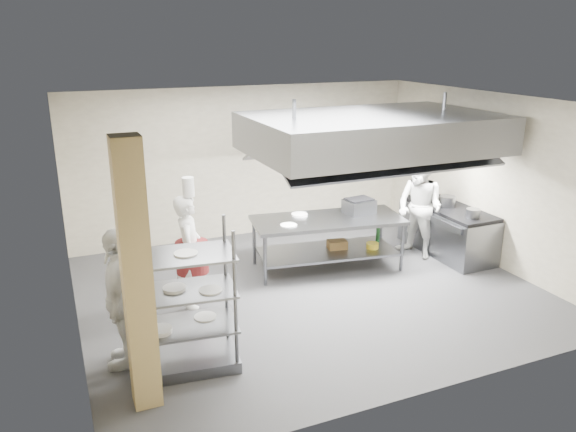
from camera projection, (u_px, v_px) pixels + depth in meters
name	position (u px, v px, depth m)	size (l,w,h in m)	color
floor	(309.00, 290.00, 9.04)	(7.00, 7.00, 0.00)	#39393C
ceiling	(312.00, 102.00, 8.13)	(7.00, 7.00, 0.00)	silver
wall_back	(246.00, 162.00, 11.21)	(7.00, 7.00, 0.00)	#A29881
wall_left	(67.00, 231.00, 7.27)	(6.00, 6.00, 0.00)	#A29881
wall_right	(489.00, 179.00, 9.90)	(6.00, 6.00, 0.00)	#A29881
column	(137.00, 278.00, 5.83)	(0.30, 0.30, 3.00)	tan
exhaust_hood	(373.00, 133.00, 9.15)	(4.00, 2.50, 0.60)	gray
hood_strip_a	(323.00, 157.00, 8.91)	(1.60, 0.12, 0.04)	white
hood_strip_b	(417.00, 148.00, 9.58)	(1.60, 0.12, 0.04)	white
wall_shelf	(330.00, 157.00, 11.74)	(1.50, 0.28, 0.04)	gray
island	(327.00, 243.00, 9.81)	(2.58, 1.08, 0.91)	gray
island_worktop	(328.00, 220.00, 9.68)	(2.58, 1.08, 0.06)	gray
island_undershelf	(327.00, 251.00, 9.85)	(2.38, 0.97, 0.04)	slate
pass_rack	(184.00, 299.00, 6.68)	(1.22, 0.71, 1.83)	gray
cooking_range	(447.00, 231.00, 10.51)	(0.80, 2.00, 0.84)	gray
range_top	(449.00, 208.00, 10.37)	(0.78, 1.96, 0.06)	black
chef_head	(190.00, 251.00, 8.32)	(0.63, 0.41, 1.72)	silver
chef_line	(420.00, 207.00, 10.17)	(0.91, 0.71, 1.88)	white
chef_plating	(121.00, 298.00, 6.78)	(1.04, 0.43, 1.78)	white
griddle	(359.00, 206.00, 9.92)	(0.50, 0.39, 0.24)	slate
wicker_basket	(337.00, 244.00, 9.91)	(0.33, 0.23, 0.15)	olive
stockpot	(447.00, 201.00, 10.34)	(0.28, 0.28, 0.20)	slate
plate_stack	(186.00, 324.00, 6.78)	(0.28, 0.28, 0.05)	white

